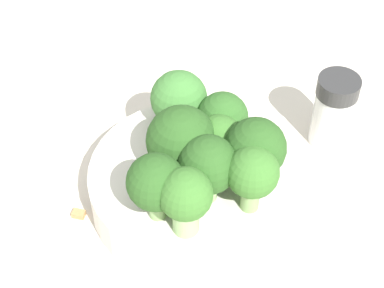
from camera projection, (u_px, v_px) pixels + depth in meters
The scene contains 13 objects.
ground_plane at pixel (192, 200), 0.51m from camera, with size 3.00×3.00×0.00m, color beige.
bowl at pixel (192, 186), 0.50m from camera, with size 0.16×0.16×0.04m, color silver.
broccoli_floret_0 at pixel (182, 140), 0.47m from camera, with size 0.05×0.05×0.06m.
broccoli_floret_1 at pixel (256, 148), 0.46m from camera, with size 0.04×0.04×0.06m.
broccoli_floret_2 at pixel (186, 198), 0.43m from camera, with size 0.04×0.04×0.06m.
broccoli_floret_3 at pixel (208, 166), 0.45m from camera, with size 0.04×0.04×0.06m.
broccoli_floret_4 at pixel (222, 118), 0.49m from camera, with size 0.04×0.04×0.05m.
broccoli_floret_5 at pixel (252, 174), 0.44m from camera, with size 0.04×0.04×0.06m.
broccoli_floret_6 at pixel (179, 99), 0.51m from camera, with size 0.05×0.05×0.05m.
broccoli_floret_7 at pixel (219, 140), 0.48m from camera, with size 0.04×0.04×0.05m.
broccoli_floret_8 at pixel (156, 184), 0.43m from camera, with size 0.04×0.04×0.06m.
pepper_shaker at pixel (333, 111), 0.53m from camera, with size 0.03×0.03×0.07m.
almond_crumb_1 at pixel (78, 212), 0.50m from camera, with size 0.01×0.01×0.01m, color #AD7F4C.
Camera 1 is at (0.08, -0.31, 0.40)m, focal length 60.00 mm.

